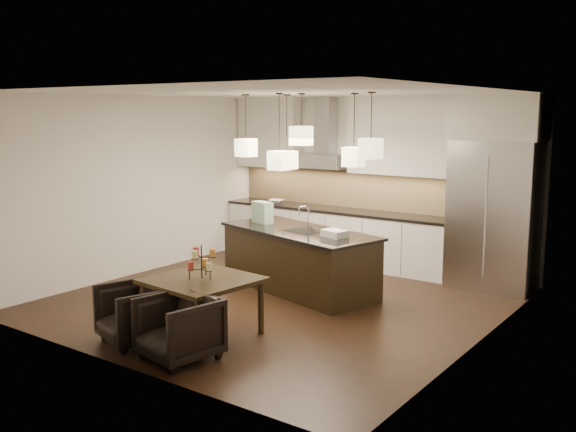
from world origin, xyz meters
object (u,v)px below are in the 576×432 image
Objects in this scene: refrigerator at (494,215)px; dining_table at (203,306)px; armchair_right at (179,328)px; armchair_left at (135,313)px; island_body at (299,261)px.

dining_table is (-2.04, -3.95, -0.74)m from refrigerator.
dining_table is 1.51× the size of armchair_right.
armchair_left is at bearing -174.70° from armchair_right.
armchair_right reaches higher than dining_table.
dining_table is at bearing 125.72° from armchair_right.
armchair_right is at bearing -59.58° from dining_table.
island_body is 2.84m from armchair_left.
armchair_left is (-0.26, -2.83, -0.09)m from island_body.
refrigerator reaches higher than island_body.
island_body is (-2.21, -1.75, -0.65)m from refrigerator.
armchair_left is at bearing -80.37° from island_body.
refrigerator reaches higher than armchair_right.
armchair_right is at bearing -65.31° from island_body.
refrigerator is 4.51m from dining_table.
refrigerator is 5.26m from armchair_left.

